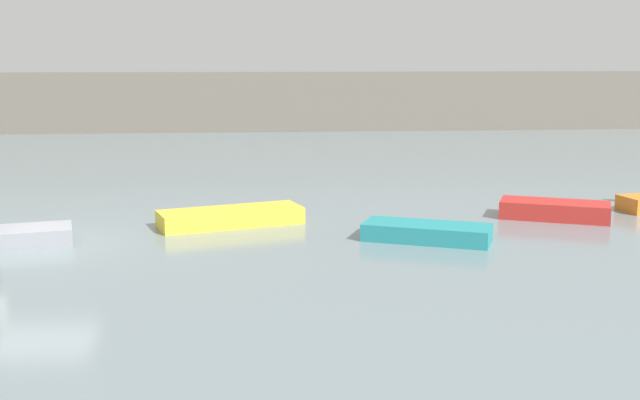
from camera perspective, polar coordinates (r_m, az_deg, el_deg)
ground_plane at (r=20.90m, az=-19.33°, el=-3.12°), size 120.00×120.00×0.00m
embankment_wall at (r=48.15m, az=-11.12°, el=6.83°), size 80.00×1.20×3.49m
rowboat_yellow at (r=22.18m, az=-6.36°, el=-1.21°), size 4.11×2.41×0.46m
rowboat_teal at (r=20.43m, az=7.60°, el=-2.29°), size 3.39×2.34×0.43m
rowboat_red at (r=23.84m, az=16.32°, el=-0.69°), size 3.25×2.30×0.50m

